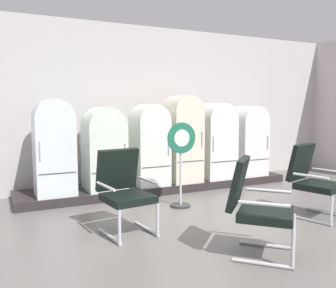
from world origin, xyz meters
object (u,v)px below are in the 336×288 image
object	(u,v)px
refrigerator_0	(54,144)
refrigerator_4	(216,139)
armchair_left	(124,188)
sign_stand	(181,165)
refrigerator_1	(104,146)
refrigerator_3	(182,136)
refrigerator_2	(150,142)
armchair_right	(312,178)
armchair_center	(255,203)
refrigerator_5	(248,138)

from	to	relation	value
refrigerator_0	refrigerator_4	bearing A→B (deg)	0.03
armchair_left	sign_stand	world-z (taller)	sign_stand
refrigerator_1	refrigerator_3	world-z (taller)	refrigerator_3
refrigerator_2	sign_stand	distance (m)	1.13
armchair_right	sign_stand	world-z (taller)	sign_stand
refrigerator_1	armchair_left	size ratio (longest dim) A/B	1.37
armchair_left	armchair_center	xyz separation A→B (m)	(1.02, -1.29, 0.00)
refrigerator_5	armchair_right	bearing A→B (deg)	-106.18
armchair_right	armchair_center	bearing A→B (deg)	-155.86
refrigerator_1	refrigerator_3	bearing A→B (deg)	0.07
armchair_center	refrigerator_3	bearing A→B (deg)	76.07
refrigerator_2	refrigerator_3	distance (m)	0.70
armchair_center	sign_stand	world-z (taller)	sign_stand
refrigerator_2	armchair_left	size ratio (longest dim) A/B	1.42
refrigerator_1	sign_stand	xyz separation A→B (m)	(0.92, -1.13, -0.23)
refrigerator_2	sign_stand	xyz separation A→B (m)	(0.07, -1.10, -0.27)
armchair_right	armchair_center	distance (m)	1.79
sign_stand	refrigerator_0	bearing A→B (deg)	148.26
refrigerator_1	refrigerator_5	world-z (taller)	refrigerator_5
refrigerator_3	armchair_left	world-z (taller)	refrigerator_3
refrigerator_4	refrigerator_5	size ratio (longest dim) A/B	1.04
refrigerator_3	refrigerator_4	size ratio (longest dim) A/B	1.09
refrigerator_1	armchair_right	distance (m)	3.40
sign_stand	armchair_center	bearing A→B (deg)	-94.45
armchair_left	armchair_center	bearing A→B (deg)	-51.66
refrigerator_4	refrigerator_5	bearing A→B (deg)	1.94
armchair_left	armchair_right	xyz separation A→B (m)	(2.66, -0.56, 0.00)
refrigerator_4	armchair_left	bearing A→B (deg)	-145.13
refrigerator_1	armchair_right	size ratio (longest dim) A/B	1.37
refrigerator_2	refrigerator_5	xyz separation A→B (m)	(2.24, 0.02, -0.02)
refrigerator_0	sign_stand	bearing A→B (deg)	-31.74
refrigerator_0	armchair_center	distance (m)	3.49
refrigerator_3	refrigerator_0	bearing A→B (deg)	-178.92
armchair_left	armchair_center	size ratio (longest dim) A/B	1.00
armchair_left	refrigerator_1	bearing A→B (deg)	81.84
refrigerator_1	armchair_left	xyz separation A→B (m)	(-0.26, -1.82, -0.33)
refrigerator_0	refrigerator_4	size ratio (longest dim) A/B	1.04
refrigerator_0	refrigerator_3	world-z (taller)	refrigerator_3
armchair_right	sign_stand	distance (m)	1.94
armchair_left	armchair_right	bearing A→B (deg)	-11.92
sign_stand	armchair_right	bearing A→B (deg)	-40.11
refrigerator_3	refrigerator_4	bearing A→B (deg)	-3.27
armchair_right	refrigerator_1	bearing A→B (deg)	135.24
refrigerator_2	refrigerator_4	world-z (taller)	refrigerator_4
refrigerator_4	sign_stand	xyz separation A→B (m)	(-1.37, -1.09, -0.28)
refrigerator_5	armchair_right	size ratio (longest dim) A/B	1.39
refrigerator_0	sign_stand	xyz separation A→B (m)	(1.76, -1.09, -0.31)
refrigerator_0	refrigerator_4	xyz separation A→B (m)	(3.13, 0.00, -0.03)
refrigerator_1	refrigerator_2	size ratio (longest dim) A/B	0.96
armchair_left	sign_stand	distance (m)	1.37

